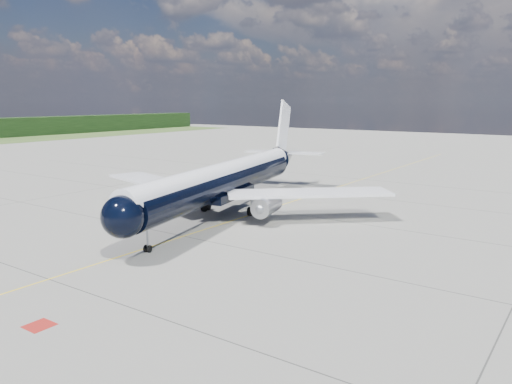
% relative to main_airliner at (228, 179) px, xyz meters
% --- Properties ---
extents(ground, '(320.00, 320.00, 0.00)m').
position_rel_main_airliner_xyz_m(ground, '(2.81, 9.13, -4.22)').
color(ground, gray).
rests_on(ground, ground).
extents(taxiway_centerline, '(0.16, 160.00, 0.01)m').
position_rel_main_airliner_xyz_m(taxiway_centerline, '(2.81, 4.13, -4.21)').
color(taxiway_centerline, yellow).
rests_on(taxiway_centerline, ground).
extents(red_marking, '(1.60, 1.60, 0.01)m').
position_rel_main_airliner_xyz_m(red_marking, '(9.61, -30.87, -4.21)').
color(red_marking, maroon).
rests_on(red_marking, ground).
extents(main_airliner, '(37.66, 46.53, 13.59)m').
position_rel_main_airliner_xyz_m(main_airliner, '(0.00, 0.00, 0.00)').
color(main_airliner, black).
rests_on(main_airliner, ground).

